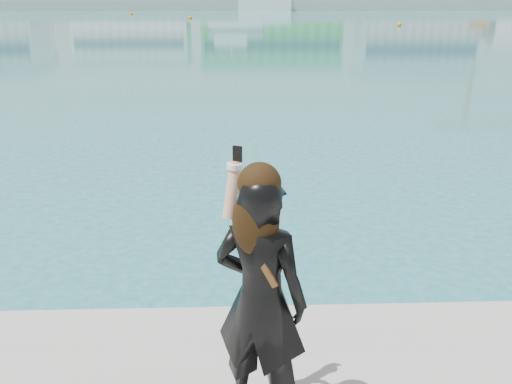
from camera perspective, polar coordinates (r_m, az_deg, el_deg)
The scene contains 5 objects.
far_quay at distance 133.20m, azimuth -2.23°, elevation 18.31°, with size 320.00×40.00×2.00m, color #9E9E99.
buoy_near at distance 63.40m, azimuth 14.12°, elevation 15.78°, with size 0.50×0.50×0.50m, color #DA9C0B.
buoy_far at distance 97.29m, azimuth -12.34°, elevation 16.95°, with size 0.50×0.50×0.50m, color #DA9C0B.
buoy_extra at distance 79.72m, azimuth -6.59°, elevation 16.82°, with size 0.50×0.50×0.50m, color #DA9C0B.
woman at distance 3.36m, azimuth 0.42°, elevation -10.07°, with size 0.67×0.58×1.65m.
Camera 1 is at (-0.10, -3.18, 3.28)m, focal length 40.00 mm.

